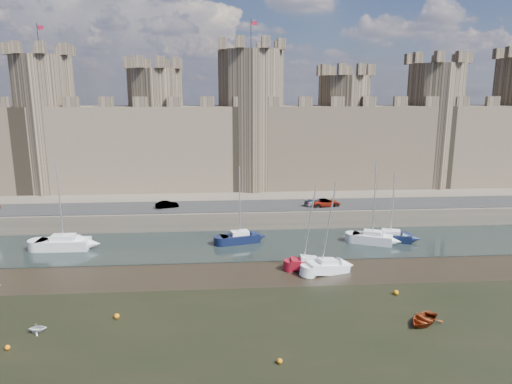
# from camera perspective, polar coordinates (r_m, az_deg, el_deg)

# --- Properties ---
(ground) EXTENTS (160.00, 160.00, 0.00)m
(ground) POSITION_cam_1_polar(r_m,az_deg,el_deg) (35.84, 1.19, -19.15)
(ground) COLOR black
(ground) RESTS_ON ground
(water_channel) EXTENTS (160.00, 12.00, 0.08)m
(water_channel) POSITION_cam_1_polar(r_m,az_deg,el_deg) (57.61, -1.06, -6.59)
(water_channel) COLOR black
(water_channel) RESTS_ON ground
(quay) EXTENTS (160.00, 60.00, 2.50)m
(quay) POSITION_cam_1_polar(r_m,az_deg,el_deg) (92.14, -2.30, 1.39)
(quay) COLOR #4C443A
(quay) RESTS_ON ground
(road) EXTENTS (160.00, 7.00, 0.10)m
(road) POSITION_cam_1_polar(r_m,az_deg,el_deg) (66.49, -1.54, -1.75)
(road) COLOR black
(road) RESTS_ON quay
(castle) EXTENTS (108.50, 11.00, 29.00)m
(castle) POSITION_cam_1_polar(r_m,az_deg,el_deg) (78.77, -2.53, 7.18)
(castle) COLOR #42382B
(castle) RESTS_ON quay
(car_1) EXTENTS (3.41, 2.07, 1.06)m
(car_1) POSITION_cam_1_polar(r_m,az_deg,el_deg) (66.45, -11.06, -1.56)
(car_1) COLOR gray
(car_1) RESTS_ON quay
(car_2) EXTENTS (4.08, 2.71, 1.10)m
(car_2) POSITION_cam_1_polar(r_m,az_deg,el_deg) (67.06, 7.61, -1.29)
(car_2) COLOR gray
(car_2) RESTS_ON quay
(car_3) EXTENTS (4.51, 2.53, 1.19)m
(car_3) POSITION_cam_1_polar(r_m,az_deg,el_deg) (66.86, 8.71, -1.33)
(car_3) COLOR gray
(car_3) RESTS_ON quay
(sailboat_0) EXTENTS (6.11, 2.47, 11.36)m
(sailboat_0) POSITION_cam_1_polar(r_m,az_deg,el_deg) (60.32, -22.91, -5.89)
(sailboat_0) COLOR silver
(sailboat_0) RESTS_ON ground
(sailboat_1) EXTENTS (5.22, 3.08, 9.81)m
(sailboat_1) POSITION_cam_1_polar(r_m,az_deg,el_deg) (58.02, -2.02, -5.69)
(sailboat_1) COLOR black
(sailboat_1) RESTS_ON ground
(sailboat_2) EXTENTS (5.22, 3.68, 10.52)m
(sailboat_2) POSITION_cam_1_polar(r_m,az_deg,el_deg) (59.54, 14.33, -5.55)
(sailboat_2) COLOR silver
(sailboat_2) RESTS_ON ground
(sailboat_3) EXTENTS (5.46, 3.56, 8.93)m
(sailboat_3) POSITION_cam_1_polar(r_m,az_deg,el_deg) (61.27, 16.48, -5.28)
(sailboat_3) COLOR black
(sailboat_3) RESTS_ON ground
(sailboat_4) EXTENTS (4.03, 1.68, 9.31)m
(sailboat_4) POSITION_cam_1_polar(r_m,az_deg,el_deg) (50.05, 6.59, -8.86)
(sailboat_4) COLOR maroon
(sailboat_4) RESTS_ON ground
(sailboat_5) EXTENTS (4.84, 2.98, 9.77)m
(sailboat_5) POSITION_cam_1_polar(r_m,az_deg,el_deg) (49.46, 8.91, -9.18)
(sailboat_5) COLOR white
(sailboat_5) RESTS_ON ground
(dinghy_3) EXTENTS (1.52, 1.33, 0.76)m
(dinghy_3) POSITION_cam_1_polar(r_m,az_deg,el_deg) (41.58, -25.65, -15.15)
(dinghy_3) COLOR silver
(dinghy_3) RESTS_ON ground
(dinghy_4) EXTENTS (4.12, 4.04, 0.70)m
(dinghy_4) POSITION_cam_1_polar(r_m,az_deg,el_deg) (41.52, 20.21, -14.74)
(dinghy_4) COLOR maroon
(dinghy_4) RESTS_ON ground
(buoy_1) EXTENTS (0.48, 0.48, 0.48)m
(buoy_1) POSITION_cam_1_polar(r_m,az_deg,el_deg) (41.61, -17.01, -14.62)
(buoy_1) COLOR #D26909
(buoy_1) RESTS_ON ground
(buoy_2) EXTENTS (0.41, 0.41, 0.41)m
(buoy_2) POSITION_cam_1_polar(r_m,az_deg,el_deg) (34.29, 2.97, -20.36)
(buoy_2) COLOR #BB6508
(buoy_2) RESTS_ON ground
(buoy_3) EXTENTS (0.49, 0.49, 0.49)m
(buoy_3) POSITION_cam_1_polar(r_m,az_deg,el_deg) (46.01, 17.11, -11.92)
(buoy_3) COLOR #C17B08
(buoy_3) RESTS_ON ground
(buoy_4) EXTENTS (0.40, 0.40, 0.40)m
(buoy_4) POSITION_cam_1_polar(r_m,az_deg,el_deg) (40.23, -28.64, -16.70)
(buoy_4) COLOR orange
(buoy_4) RESTS_ON ground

